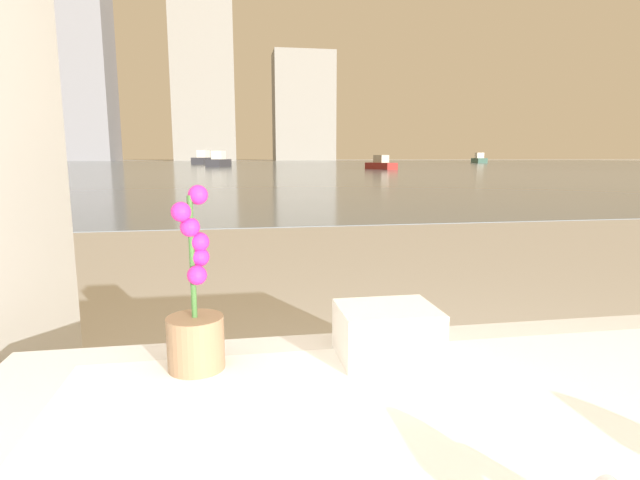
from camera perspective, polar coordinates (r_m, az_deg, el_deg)
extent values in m
cube|color=white|center=(0.91, 21.72, -23.23)|extent=(1.57, 0.97, 0.04)
cylinder|color=#8C6B4C|center=(1.15, -14.01, -11.32)|extent=(0.12, 0.12, 0.12)
cylinder|color=#38662D|center=(1.10, -14.41, -1.94)|extent=(0.01, 0.01, 0.26)
sphere|color=#DB238E|center=(1.09, -13.77, 5.04)|extent=(0.04, 0.04, 0.04)
sphere|color=#DB238E|center=(1.07, -15.60, 3.12)|extent=(0.04, 0.04, 0.04)
sphere|color=#DB238E|center=(1.09, -14.64, 1.44)|extent=(0.04, 0.04, 0.04)
sphere|color=#DB238E|center=(1.10, -13.60, -0.21)|extent=(0.04, 0.04, 0.04)
sphere|color=#DB238E|center=(1.11, -13.58, -1.90)|extent=(0.04, 0.04, 0.04)
sphere|color=#DB238E|center=(1.09, -13.88, -3.93)|extent=(0.04, 0.04, 0.04)
cube|color=white|center=(1.20, 7.60, -12.18)|extent=(0.22, 0.18, 0.04)
cube|color=white|center=(1.18, 7.64, -10.38)|extent=(0.22, 0.18, 0.04)
cube|color=white|center=(1.17, 7.69, -8.54)|extent=(0.22, 0.18, 0.04)
cube|color=slate|center=(62.25, -9.43, 8.50)|extent=(180.00, 110.00, 0.01)
cube|color=#335647|center=(80.39, 17.72, 8.65)|extent=(2.21, 4.27, 0.71)
cube|color=silver|center=(80.38, 17.75, 9.19)|extent=(1.31, 1.70, 0.81)
cube|color=maroon|center=(39.92, 6.98, 8.40)|extent=(1.98, 3.12, 0.52)
cube|color=#B2A893|center=(39.91, 7.00, 9.19)|extent=(1.08, 1.29, 0.59)
cube|color=#2D2D33|center=(50.70, -11.49, 8.63)|extent=(2.45, 4.33, 0.72)
cube|color=silver|center=(50.69, -11.52, 9.50)|extent=(1.40, 1.75, 0.82)
cube|color=#2D2D33|center=(67.55, -13.18, 8.81)|extent=(2.85, 5.01, 0.83)
cube|color=silver|center=(67.55, -13.21, 9.56)|extent=(1.62, 2.03, 0.95)
cube|color=slate|center=(126.03, -26.22, 22.21)|extent=(12.94, 12.03, 61.22)
cube|color=gray|center=(119.46, -13.15, 16.98)|extent=(13.46, 10.13, 33.85)
cube|color=gray|center=(119.88, -1.92, 14.91)|extent=(13.83, 9.34, 24.38)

